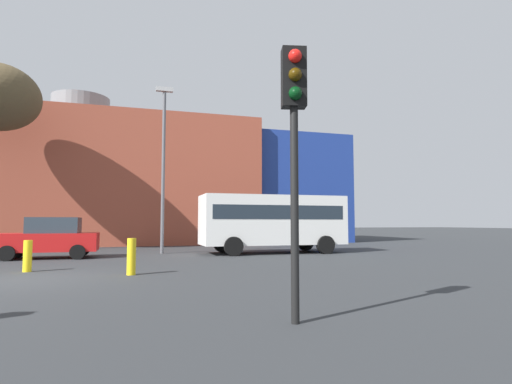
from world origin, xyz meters
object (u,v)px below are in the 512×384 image
object	(u,v)px
parked_car_2	(49,238)
white_bus	(273,219)
bollard_yellow_0	(131,257)
traffic_light_near_right	(294,119)
bollard_yellow_1	(28,256)
street_lamp	(163,158)

from	to	relation	value
parked_car_2	white_bus	size ratio (longest dim) A/B	0.56
white_bus	bollard_yellow_0	bearing A→B (deg)	45.96
traffic_light_near_right	white_bus	bearing A→B (deg)	174.98
traffic_light_near_right	bollard_yellow_0	distance (m)	7.25
bollard_yellow_0	bollard_yellow_1	world-z (taller)	bollard_yellow_0
bollard_yellow_1	street_lamp	distance (m)	8.53
white_bus	street_lamp	distance (m)	5.95
parked_car_2	bollard_yellow_0	world-z (taller)	parked_car_2
white_bus	street_lamp	bearing A→B (deg)	-12.86
white_bus	traffic_light_near_right	xyz separation A→B (m)	(-4.17, -13.08, 1.35)
traffic_light_near_right	parked_car_2	bearing A→B (deg)	-144.33
traffic_light_near_right	street_lamp	bearing A→B (deg)	-163.68
bollard_yellow_0	parked_car_2	bearing A→B (deg)	116.42
bollard_yellow_0	street_lamp	world-z (taller)	street_lamp
parked_car_2	street_lamp	bearing A→B (deg)	-163.49
bollard_yellow_1	street_lamp	bearing A→B (deg)	55.23
traffic_light_near_right	street_lamp	world-z (taller)	street_lamp
parked_car_2	bollard_yellow_1	size ratio (longest dim) A/B	4.15
traffic_light_near_right	bollard_yellow_1	distance (m)	9.92
traffic_light_near_right	street_lamp	size ratio (longest dim) A/B	0.51
parked_car_2	bollard_yellow_0	distance (m)	7.22
bollard_yellow_0	street_lamp	distance (m)	8.88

